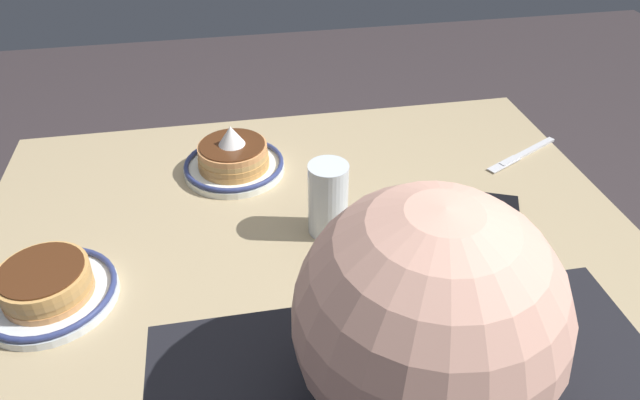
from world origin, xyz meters
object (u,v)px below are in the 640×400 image
at_px(fork_near, 370,282).
at_px(cell_phone, 480,204).
at_px(drinking_glass, 328,202).
at_px(butter_knife, 522,154).
at_px(plate_center_pancakes, 48,288).
at_px(fork_far, 338,335).
at_px(plate_near_main, 234,159).

bearing_deg(fork_near, cell_phone, -147.39).
height_order(drinking_glass, butter_knife, drinking_glass).
bearing_deg(plate_center_pancakes, fork_far, 160.02).
height_order(plate_near_main, cell_phone, plate_near_main).
relative_size(plate_near_main, drinking_glass, 1.50).
bearing_deg(cell_phone, plate_near_main, -1.85).
bearing_deg(plate_near_main, fork_near, 117.37).
xyz_separation_m(plate_near_main, butter_knife, (-0.62, 0.05, -0.03)).
xyz_separation_m(drinking_glass, fork_far, (0.03, 0.25, -0.06)).
bearing_deg(plate_near_main, drinking_glass, 124.14).
bearing_deg(plate_center_pancakes, fork_near, 173.54).
relative_size(fork_near, fork_far, 0.91).
relative_size(plate_near_main, plate_center_pancakes, 1.01).
distance_m(plate_center_pancakes, cell_phone, 0.77).
xyz_separation_m(drinking_glass, fork_near, (-0.04, 0.15, -0.06)).
bearing_deg(fork_far, cell_phone, -141.52).
xyz_separation_m(plate_near_main, plate_center_pancakes, (0.31, 0.32, -0.00)).
relative_size(drinking_glass, cell_phone, 0.96).
relative_size(drinking_glass, fork_near, 0.75).
xyz_separation_m(plate_center_pancakes, fork_near, (-0.50, 0.06, -0.02)).
distance_m(cell_phone, butter_knife, 0.23).
relative_size(plate_center_pancakes, fork_far, 1.02).
relative_size(drinking_glass, butter_knife, 0.69).
relative_size(plate_near_main, butter_knife, 1.04).
distance_m(plate_center_pancakes, drinking_glass, 0.47).
distance_m(fork_near, butter_knife, 0.53).
height_order(plate_center_pancakes, fork_far, plate_center_pancakes).
relative_size(cell_phone, fork_near, 0.78).
bearing_deg(fork_far, drinking_glass, -97.63).
xyz_separation_m(plate_center_pancakes, cell_phone, (-0.76, -0.11, -0.02)).
relative_size(plate_center_pancakes, drinking_glass, 1.49).
relative_size(plate_near_main, fork_near, 1.13).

